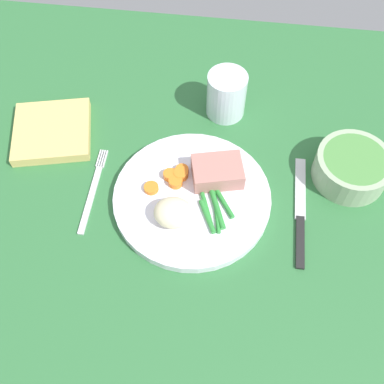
{
  "coord_description": "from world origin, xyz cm",
  "views": [
    {
      "loc": [
        1.31,
        -40.92,
        67.16
      ],
      "look_at": [
        -3.65,
        -1.86,
        4.6
      ],
      "focal_mm": 43.38,
      "sensor_mm": 36.0,
      "label": 1
    }
  ],
  "objects_px": {
    "fork": "(93,190)",
    "knife": "(300,213)",
    "salad_bowl": "(352,166)",
    "napkin": "(52,131)",
    "dinner_plate": "(192,198)",
    "meat_portion": "(216,172)",
    "water_glass": "(227,97)"
  },
  "relations": [
    {
      "from": "fork",
      "to": "napkin",
      "type": "height_order",
      "value": "napkin"
    },
    {
      "from": "meat_portion",
      "to": "napkin",
      "type": "distance_m",
      "value": 0.31
    },
    {
      "from": "dinner_plate",
      "to": "salad_bowl",
      "type": "relative_size",
      "value": 2.08
    },
    {
      "from": "salad_bowl",
      "to": "napkin",
      "type": "bearing_deg",
      "value": 177.27
    },
    {
      "from": "water_glass",
      "to": "napkin",
      "type": "bearing_deg",
      "value": -162.57
    },
    {
      "from": "meat_portion",
      "to": "knife",
      "type": "height_order",
      "value": "meat_portion"
    },
    {
      "from": "water_glass",
      "to": "napkin",
      "type": "height_order",
      "value": "water_glass"
    },
    {
      "from": "fork",
      "to": "knife",
      "type": "height_order",
      "value": "knife"
    },
    {
      "from": "fork",
      "to": "salad_bowl",
      "type": "xyz_separation_m",
      "value": [
        0.42,
        0.08,
        0.03
      ]
    },
    {
      "from": "dinner_plate",
      "to": "salad_bowl",
      "type": "height_order",
      "value": "salad_bowl"
    },
    {
      "from": "salad_bowl",
      "to": "napkin",
      "type": "xyz_separation_m",
      "value": [
        -0.52,
        0.02,
        -0.02
      ]
    },
    {
      "from": "knife",
      "to": "salad_bowl",
      "type": "bearing_deg",
      "value": 48.17
    },
    {
      "from": "fork",
      "to": "knife",
      "type": "distance_m",
      "value": 0.34
    },
    {
      "from": "dinner_plate",
      "to": "meat_portion",
      "type": "distance_m",
      "value": 0.06
    },
    {
      "from": "meat_portion",
      "to": "fork",
      "type": "distance_m",
      "value": 0.21
    },
    {
      "from": "meat_portion",
      "to": "knife",
      "type": "bearing_deg",
      "value": -16.95
    },
    {
      "from": "water_glass",
      "to": "napkin",
      "type": "relative_size",
      "value": 0.64
    },
    {
      "from": "salad_bowl",
      "to": "knife",
      "type": "bearing_deg",
      "value": -133.49
    },
    {
      "from": "dinner_plate",
      "to": "napkin",
      "type": "xyz_separation_m",
      "value": [
        -0.27,
        0.11,
        0.0
      ]
    },
    {
      "from": "dinner_plate",
      "to": "meat_portion",
      "type": "xyz_separation_m",
      "value": [
        0.03,
        0.04,
        0.02
      ]
    },
    {
      "from": "napkin",
      "to": "meat_portion",
      "type": "bearing_deg",
      "value": -12.36
    },
    {
      "from": "knife",
      "to": "meat_portion",
      "type": "bearing_deg",
      "value": 164.7
    },
    {
      "from": "dinner_plate",
      "to": "water_glass",
      "type": "bearing_deg",
      "value": 79.19
    },
    {
      "from": "fork",
      "to": "knife",
      "type": "bearing_deg",
      "value": 3.94
    },
    {
      "from": "fork",
      "to": "meat_portion",
      "type": "bearing_deg",
      "value": 16.07
    },
    {
      "from": "knife",
      "to": "napkin",
      "type": "height_order",
      "value": "napkin"
    },
    {
      "from": "meat_portion",
      "to": "water_glass",
      "type": "relative_size",
      "value": 0.94
    },
    {
      "from": "dinner_plate",
      "to": "napkin",
      "type": "distance_m",
      "value": 0.29
    },
    {
      "from": "dinner_plate",
      "to": "fork",
      "type": "distance_m",
      "value": 0.17
    },
    {
      "from": "meat_portion",
      "to": "salad_bowl",
      "type": "xyz_separation_m",
      "value": [
        0.22,
        0.04,
        -0.0
      ]
    },
    {
      "from": "dinner_plate",
      "to": "fork",
      "type": "xyz_separation_m",
      "value": [
        -0.17,
        -0.0,
        -0.01
      ]
    },
    {
      "from": "knife",
      "to": "salad_bowl",
      "type": "height_order",
      "value": "salad_bowl"
    }
  ]
}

